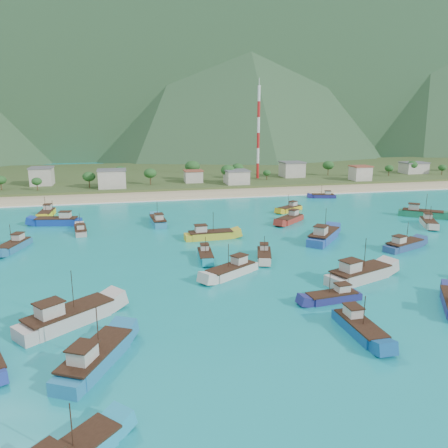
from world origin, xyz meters
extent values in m
plane|color=#0C768C|center=(0.00, 0.00, 0.00)|extent=(600.00, 600.00, 0.00)
cube|color=beige|center=(0.00, 79.00, 0.00)|extent=(400.00, 18.00, 1.20)
cube|color=#385123|center=(0.00, 140.00, 0.00)|extent=(400.00, 110.00, 2.40)
cube|color=white|center=(0.00, 69.50, 0.00)|extent=(400.00, 2.50, 0.08)
cube|color=slate|center=(-150.00, 520.00, 130.00)|extent=(1400.00, 160.00, 260.00)
cube|color=#385942|center=(120.00, 400.00, 100.00)|extent=(1100.00, 160.00, 200.00)
cube|color=#284C2D|center=(-40.00, 300.00, 75.00)|extent=(800.00, 160.00, 150.00)
cone|color=#284C2D|center=(60.00, 300.00, 85.00)|extent=(280.00, 280.00, 170.00)
cone|color=#284C2D|center=(260.00, 300.00, 105.00)|extent=(280.00, 280.00, 210.00)
cube|color=beige|center=(-62.03, 107.95, 5.03)|extent=(8.47, 9.26, 6.86)
cube|color=beige|center=(-33.84, 93.38, 5.02)|extent=(10.45, 8.11, 6.83)
cube|color=beige|center=(-0.26, 101.28, 3.98)|extent=(7.37, 6.14, 4.76)
cube|color=beige|center=(16.67, 93.10, 4.26)|extent=(9.17, 9.25, 5.31)
cube|color=beige|center=(47.82, 109.19, 4.89)|extent=(9.78, 9.43, 6.59)
cube|color=beige|center=(72.77, 90.99, 4.59)|extent=(7.85, 6.98, 5.97)
cube|color=beige|center=(112.54, 108.55, 4.12)|extent=(11.74, 8.40, 5.03)
cylinder|color=red|center=(30.62, 108.00, 5.01)|extent=(1.20, 1.20, 6.81)
cylinder|color=white|center=(30.62, 108.00, 11.82)|extent=(1.20, 1.20, 6.81)
cylinder|color=red|center=(30.62, 108.00, 18.64)|extent=(1.20, 1.20, 6.81)
cylinder|color=white|center=(30.62, 108.00, 25.45)|extent=(1.20, 1.20, 6.81)
cylinder|color=red|center=(30.62, 108.00, 32.26)|extent=(1.20, 1.20, 6.81)
cylinder|color=white|center=(30.62, 108.00, 39.08)|extent=(1.20, 1.20, 6.81)
cube|color=yellow|center=(-52.21, 51.09, 0.60)|extent=(3.88, 11.12, 1.99)
cube|color=beige|center=(-52.08, 53.33, 2.40)|extent=(2.15, 2.60, 1.62)
cylinder|color=#382114|center=(-52.25, 50.47, 3.83)|extent=(0.12, 0.12, 4.48)
cube|color=teal|center=(-33.90, -35.15, 0.74)|extent=(9.13, 12.80, 2.28)
cube|color=beige|center=(-35.10, -37.41, 2.80)|extent=(3.36, 3.59, 1.85)
cylinder|color=#382114|center=(-33.57, -34.52, 4.44)|extent=(0.12, 0.12, 5.12)
cube|color=#266993|center=(-53.96, 17.14, 0.56)|extent=(6.09, 11.02, 1.92)
cube|color=beige|center=(-53.32, 19.21, 2.30)|extent=(2.56, 2.87, 1.56)
cylinder|color=#382114|center=(-54.13, 16.57, 3.68)|extent=(0.12, 0.12, 4.32)
cube|color=#9F2C22|center=(14.81, 27.79, 0.59)|extent=(10.28, 9.57, 1.97)
cube|color=beige|center=(16.48, 29.26, 2.38)|extent=(3.17, 3.12, 1.60)
cylinder|color=#382114|center=(14.35, 27.39, 3.79)|extent=(0.12, 0.12, 4.44)
cube|color=navy|center=(41.12, 62.00, 0.40)|extent=(9.17, 4.79, 1.60)
cube|color=beige|center=(42.86, 61.53, 1.85)|extent=(2.35, 2.07, 1.30)
cylinder|color=#382114|center=(40.64, 62.13, 3.00)|extent=(0.12, 0.12, 3.60)
cube|color=#BEB5AD|center=(-38.04, -23.43, 0.85)|extent=(13.40, 11.51, 2.50)
cube|color=beige|center=(-40.28, -25.13, 3.11)|extent=(4.01, 3.89, 2.03)
cylinder|color=#382114|center=(-37.42, -22.96, 4.90)|extent=(0.12, 0.12, 5.62)
cube|color=beige|center=(-11.39, -9.55, 0.62)|extent=(11.19, 8.81, 2.03)
cube|color=beige|center=(-9.46, -8.32, 2.46)|extent=(3.24, 3.09, 1.65)
cylinder|color=#382114|center=(-11.92, -9.89, 3.92)|extent=(0.12, 0.12, 4.57)
cube|color=#1295A9|center=(-14.07, 1.17, 0.41)|extent=(3.42, 9.10, 1.62)
cube|color=beige|center=(-13.91, 2.99, 1.87)|extent=(1.81, 2.16, 1.31)
cylinder|color=#382114|center=(-14.12, 0.67, 3.04)|extent=(0.12, 0.12, 3.64)
cube|color=gold|center=(-9.97, 16.09, 0.66)|extent=(11.79, 3.82, 2.13)
cube|color=beige|center=(-12.36, 16.01, 2.59)|extent=(2.72, 2.22, 1.73)
cylinder|color=#382114|center=(-9.31, 16.11, 4.12)|extent=(0.12, 0.12, 4.78)
cube|color=#A59F95|center=(-40.87, 29.16, 0.43)|extent=(3.80, 9.42, 1.67)
cube|color=beige|center=(-40.64, 27.30, 1.94)|extent=(1.92, 2.27, 1.35)
cylinder|color=#382114|center=(-40.93, 29.67, 3.14)|extent=(0.12, 0.12, 3.75)
cylinder|color=#382114|center=(-34.95, -50.22, 3.58)|extent=(0.12, 0.12, 4.22)
cube|color=#254EA0|center=(15.73, 8.36, 0.85)|extent=(12.18, 12.89, 2.49)
cube|color=beige|center=(13.85, 6.28, 3.10)|extent=(3.95, 3.99, 2.02)
cylinder|color=#382114|center=(16.25, 8.94, 4.89)|extent=(0.12, 0.12, 5.60)
cube|color=#13508E|center=(0.05, -35.23, 0.53)|extent=(3.07, 10.27, 1.87)
cube|color=beige|center=(0.04, -33.13, 2.22)|extent=(1.89, 2.34, 1.52)
cylinder|color=#382114|center=(0.05, -35.82, 3.56)|extent=(0.12, 0.12, 4.20)
cube|color=#BBB4A8|center=(49.82, 15.55, 0.52)|extent=(7.26, 10.43, 1.85)
cube|color=beige|center=(50.76, 17.41, 2.20)|extent=(2.70, 2.90, 1.50)
cylinder|color=#382114|center=(49.56, 15.04, 3.53)|extent=(0.12, 0.12, 4.16)
cube|color=#11379C|center=(-47.91, 39.58, 0.70)|extent=(12.58, 5.71, 2.21)
cube|color=beige|center=(-45.47, 39.13, 2.70)|extent=(3.11, 2.68, 1.79)
cylinder|color=#382114|center=(-48.59, 39.70, 4.29)|extent=(0.12, 0.12, 4.96)
cube|color=gold|center=(20.33, 42.11, 0.48)|extent=(9.68, 7.78, 1.77)
cube|color=beige|center=(21.98, 43.21, 2.09)|extent=(2.83, 2.71, 1.44)
cylinder|color=#382114|center=(19.87, 41.80, 3.36)|extent=(0.12, 0.12, 3.98)
cube|color=navy|center=(1.30, -24.45, 0.42)|extent=(9.24, 3.49, 1.64)
cube|color=beige|center=(3.14, -24.28, 1.91)|extent=(2.20, 1.84, 1.33)
cylinder|color=#382114|center=(0.79, -24.50, 3.09)|extent=(0.12, 0.12, 3.69)
cube|color=#1E7B51|center=(55.45, 25.60, 0.72)|extent=(11.88, 10.66, 2.25)
cube|color=beige|center=(53.49, 27.20, 2.76)|extent=(3.61, 3.53, 1.83)
cylinder|color=#382114|center=(55.99, 25.15, 4.38)|extent=(0.12, 0.12, 5.06)
cube|color=beige|center=(-2.28, -1.40, 0.42)|extent=(5.21, 9.41, 1.64)
cube|color=beige|center=(-1.73, 0.36, 1.91)|extent=(2.18, 2.45, 1.33)
cylinder|color=#382114|center=(-2.43, -1.89, 3.09)|extent=(0.12, 0.12, 3.69)
cube|color=navy|center=(30.17, -1.84, 0.59)|extent=(11.34, 7.10, 1.99)
cube|color=beige|center=(28.10, -2.68, 2.39)|extent=(3.05, 2.79, 1.61)
cylinder|color=#382114|center=(30.75, -1.61, 3.82)|extent=(0.12, 0.12, 4.47)
cube|color=teal|center=(-21.01, 34.19, 0.62)|extent=(3.97, 11.37, 2.03)
cube|color=beige|center=(-20.87, 31.91, 2.46)|extent=(2.20, 2.66, 1.65)
cylinder|color=#382114|center=(-21.05, 34.83, 3.92)|extent=(0.12, 0.12, 4.58)
cube|color=#B9B2A8|center=(10.58, -17.06, 0.83)|extent=(14.09, 8.34, 2.46)
cube|color=beige|center=(7.97, -18.00, 3.06)|extent=(3.73, 3.37, 2.00)
cylinder|color=#382114|center=(11.30, -16.80, 4.83)|extent=(0.12, 0.12, 5.54)
camera|label=1|loc=(-29.80, -82.99, 27.93)|focal=35.00mm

